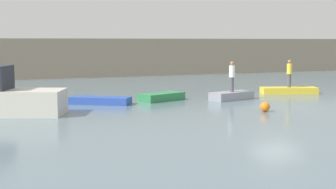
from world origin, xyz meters
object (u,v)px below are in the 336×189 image
(person_yellow_shirt, at_px, (289,72))
(mooring_buoy, at_px, (265,107))
(rowboat_green, at_px, (162,97))
(rowboat_yellow, at_px, (289,90))
(person_white_shirt, at_px, (232,75))
(rowboat_grey, at_px, (232,96))
(rowboat_blue, at_px, (100,100))

(person_yellow_shirt, xyz_separation_m, mooring_buoy, (-5.93, -6.14, -1.12))
(rowboat_green, height_order, rowboat_yellow, rowboat_green)
(person_white_shirt, xyz_separation_m, mooring_buoy, (-0.96, -4.70, -1.17))
(rowboat_grey, distance_m, mooring_buoy, 4.80)
(rowboat_grey, xyz_separation_m, person_yellow_shirt, (4.97, 1.44, 1.13))
(rowboat_blue, xyz_separation_m, rowboat_grey, (7.30, -1.01, 0.03))
(rowboat_green, bearing_deg, person_yellow_shirt, -19.07)
(rowboat_blue, height_order, person_yellow_shirt, person_yellow_shirt)
(rowboat_green, height_order, rowboat_grey, rowboat_grey)
(rowboat_blue, xyz_separation_m, person_white_shirt, (7.30, -1.01, 1.21))
(rowboat_green, bearing_deg, person_white_shirt, -37.75)
(rowboat_grey, height_order, person_yellow_shirt, person_yellow_shirt)
(rowboat_grey, distance_m, person_white_shirt, 1.17)
(rowboat_green, relative_size, person_white_shirt, 1.54)
(rowboat_yellow, bearing_deg, rowboat_blue, -159.29)
(rowboat_grey, height_order, mooring_buoy, mooring_buoy)
(mooring_buoy, bearing_deg, rowboat_yellow, 46.00)
(rowboat_blue, xyz_separation_m, rowboat_yellow, (12.27, 0.43, 0.01))
(rowboat_yellow, bearing_deg, mooring_buoy, -115.28)
(rowboat_grey, xyz_separation_m, rowboat_yellow, (4.97, 1.44, -0.03))
(person_yellow_shirt, bearing_deg, rowboat_yellow, 0.00)
(rowboat_blue, relative_size, rowboat_grey, 1.19)
(person_white_shirt, distance_m, mooring_buoy, 4.94)
(rowboat_blue, height_order, rowboat_green, rowboat_green)
(rowboat_blue, bearing_deg, rowboat_green, 36.46)
(rowboat_grey, relative_size, person_white_shirt, 1.55)
(rowboat_blue, height_order, mooring_buoy, mooring_buoy)
(person_yellow_shirt, relative_size, person_white_shirt, 1.01)
(person_yellow_shirt, xyz_separation_m, person_white_shirt, (-4.97, -1.44, 0.05))
(rowboat_grey, height_order, person_white_shirt, person_white_shirt)
(rowboat_green, xyz_separation_m, rowboat_grey, (3.79, -1.14, 0.01))
(rowboat_yellow, relative_size, person_yellow_shirt, 2.01)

